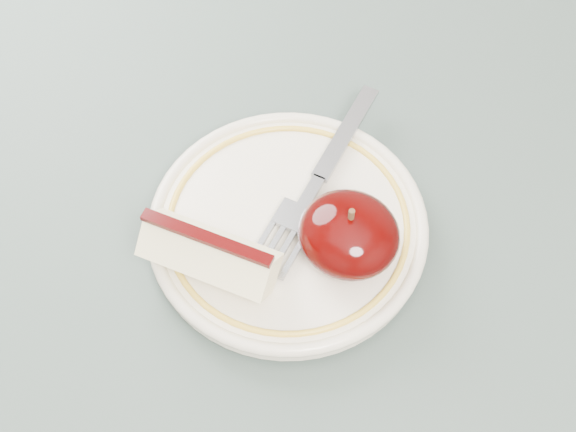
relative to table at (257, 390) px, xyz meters
The scene contains 5 objects.
table is the anchor object (origin of this frame).
plate 0.13m from the table, 106.89° to the left, with size 0.19×0.19×0.02m.
apple_half 0.15m from the table, 76.68° to the left, with size 0.07×0.06×0.05m.
apple_wedge 0.14m from the table, 153.43° to the left, with size 0.09×0.05×0.04m.
fork 0.16m from the table, 101.50° to the left, with size 0.04×0.17×0.00m.
Camera 1 is at (0.12, -0.15, 1.23)m, focal length 50.00 mm.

